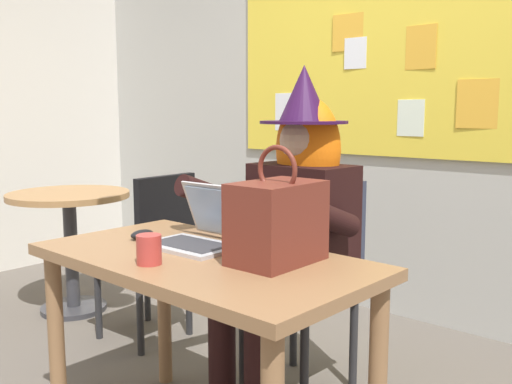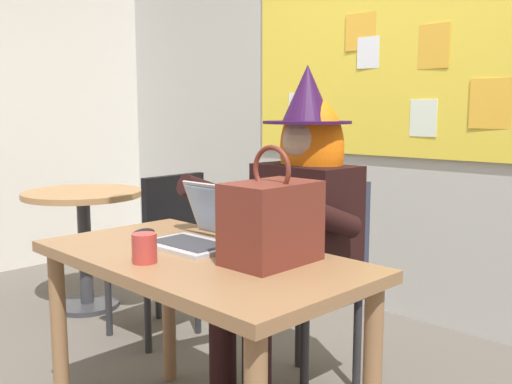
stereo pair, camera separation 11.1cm
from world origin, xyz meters
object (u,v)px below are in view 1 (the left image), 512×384
(computer_mouse, at_px, (142,234))
(handbag, at_px, (277,221))
(desk_main, at_px, (202,286))
(chair_at_desk, at_px, (311,271))
(side_table_round, at_px, (70,224))
(laptop, at_px, (203,232))
(chair_spare_by_window, at_px, (153,249))
(coffee_mug, at_px, (149,250))
(person_costumed, at_px, (293,212))

(computer_mouse, bearing_deg, handbag, -0.58)
(desk_main, height_order, handbag, handbag)
(chair_at_desk, relative_size, side_table_round, 1.26)
(chair_at_desk, xyz_separation_m, side_table_round, (-1.64, -0.17, 0.02))
(side_table_round, bearing_deg, laptop, -14.40)
(computer_mouse, bearing_deg, side_table_round, 152.69)
(handbag, bearing_deg, chair_spare_by_window, 159.50)
(chair_at_desk, bearing_deg, laptop, -4.18)
(desk_main, xyz_separation_m, handbag, (0.25, 0.09, 0.24))
(chair_at_desk, xyz_separation_m, coffee_mug, (-0.01, -0.87, 0.25))
(chair_spare_by_window, bearing_deg, desk_main, 147.57)
(side_table_round, bearing_deg, coffee_mug, -23.05)
(chair_at_desk, bearing_deg, computer_mouse, -23.54)
(handbag, relative_size, side_table_round, 0.52)
(handbag, height_order, coffee_mug, handbag)
(laptop, xyz_separation_m, handbag, (0.35, -0.01, 0.09))
(desk_main, xyz_separation_m, laptop, (-0.10, 0.10, 0.16))
(laptop, bearing_deg, chair_spare_by_window, 151.99)
(computer_mouse, xyz_separation_m, chair_spare_by_window, (-0.58, 0.51, -0.25))
(laptop, xyz_separation_m, side_table_round, (-1.57, 0.40, -0.24))
(desk_main, distance_m, computer_mouse, 0.37)
(desk_main, height_order, person_costumed, person_costumed)
(person_costumed, relative_size, coffee_mug, 14.70)
(desk_main, distance_m, coffee_mug, 0.25)
(chair_at_desk, height_order, handbag, handbag)
(desk_main, height_order, chair_at_desk, chair_at_desk)
(desk_main, bearing_deg, person_costumed, 93.45)
(desk_main, bearing_deg, chair_at_desk, 92.23)
(coffee_mug, bearing_deg, desk_main, 78.01)
(coffee_mug, bearing_deg, handbag, 44.27)
(chair_at_desk, distance_m, coffee_mug, 0.90)
(computer_mouse, distance_m, chair_spare_by_window, 0.82)
(desk_main, relative_size, laptop, 3.70)
(person_costumed, bearing_deg, handbag, 34.38)
(chair_at_desk, height_order, person_costumed, person_costumed)
(chair_at_desk, height_order, side_table_round, chair_at_desk)
(laptop, bearing_deg, chair_at_desk, 82.56)
(laptop, bearing_deg, coffee_mug, -79.33)
(computer_mouse, xyz_separation_m, handbag, (0.60, 0.07, 0.12))
(laptop, relative_size, coffee_mug, 3.44)
(laptop, bearing_deg, desk_main, -46.02)
(desk_main, bearing_deg, chair_spare_by_window, 150.15)
(desk_main, bearing_deg, handbag, 20.41)
(handbag, height_order, chair_spare_by_window, handbag)
(handbag, distance_m, chair_spare_by_window, 1.32)
(person_costumed, bearing_deg, desk_main, 6.19)
(person_costumed, height_order, side_table_round, person_costumed)
(chair_at_desk, xyz_separation_m, person_costumed, (-0.01, -0.12, 0.27))
(desk_main, xyz_separation_m, computer_mouse, (-0.35, 0.02, 0.13))
(chair_at_desk, distance_m, chair_spare_by_window, 0.92)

